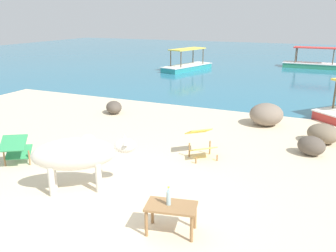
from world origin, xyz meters
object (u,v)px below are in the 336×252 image
(deck_chair_near, at_px, (201,141))
(bottle, at_px, (169,197))
(cow, at_px, (77,155))
(low_bench_table, at_px, (171,210))
(boat_teal, at_px, (187,66))
(boat_green, at_px, (314,64))
(deck_chair_far, at_px, (16,148))

(deck_chair_near, bearing_deg, bottle, -31.46)
(cow, height_order, bottle, cow)
(cow, distance_m, low_bench_table, 2.23)
(low_bench_table, relative_size, deck_chair_near, 0.90)
(deck_chair_near, distance_m, boat_teal, 13.85)
(cow, relative_size, boat_green, 0.49)
(low_bench_table, xyz_separation_m, deck_chair_near, (-0.60, 3.08, 0.00))
(cow, xyz_separation_m, bottle, (2.09, -0.55, -0.14))
(low_bench_table, bearing_deg, deck_chair_far, 154.79)
(cow, bearing_deg, boat_green, 45.84)
(deck_chair_near, height_order, boat_teal, boat_teal)
(boat_teal, xyz_separation_m, boat_green, (6.92, 4.11, 0.00))
(deck_chair_far, xyz_separation_m, boat_green, (5.15, 19.03, -0.13))
(deck_chair_far, relative_size, boat_green, 0.25)
(deck_chair_far, relative_size, boat_teal, 0.24)
(deck_chair_far, bearing_deg, boat_teal, -25.19)
(cow, relative_size, deck_chair_far, 1.93)
(deck_chair_near, relative_size, deck_chair_far, 0.99)
(low_bench_table, bearing_deg, cow, 153.48)
(bottle, bearing_deg, deck_chair_far, 166.65)
(boat_green, bearing_deg, bottle, -92.60)
(low_bench_table, xyz_separation_m, boat_green, (1.03, 20.00, -0.13))
(bottle, bearing_deg, cow, 165.20)
(cow, height_order, boat_teal, boat_teal)
(deck_chair_far, bearing_deg, cow, -133.76)
(deck_chair_near, distance_m, deck_chair_far, 4.11)
(low_bench_table, relative_size, boat_teal, 0.22)
(boat_teal, relative_size, boat_green, 1.05)
(cow, height_order, low_bench_table, cow)
(deck_chair_near, distance_m, boat_green, 16.99)
(deck_chair_near, xyz_separation_m, boat_green, (1.63, 16.91, -0.13))
(bottle, height_order, deck_chair_near, bottle)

